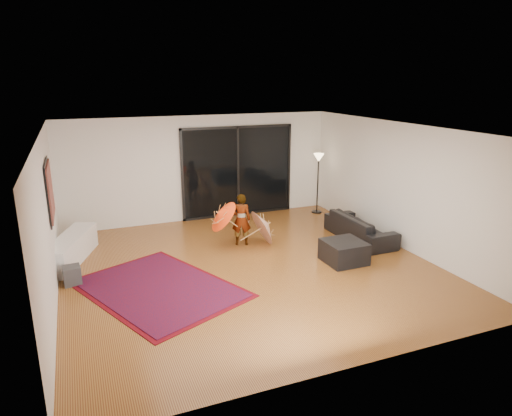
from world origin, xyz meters
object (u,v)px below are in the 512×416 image
sofa (360,227)px  child (241,220)px  media_console (71,249)px  ottoman (344,252)px

sofa → child: child is taller
media_console → ottoman: media_console is taller
sofa → child: size_ratio=1.67×
child → media_console: bearing=13.7°
sofa → ottoman: 1.49m
media_console → sofa: 6.29m
child → sofa: bearing=-174.8°
ottoman → child: size_ratio=0.66×
media_console → sofa: bearing=10.8°
ottoman → media_console: bearing=157.6°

